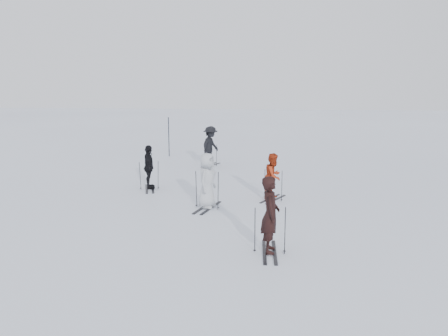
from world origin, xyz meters
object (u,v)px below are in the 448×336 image
object	(u,v)px
skier_grey	(207,181)
skier_red	(273,177)
skier_uphill_far	(211,146)
piste_marker	(169,137)
skier_uphill_left	(149,168)
skier_near_dark	(270,216)

from	to	relation	value
skier_grey	skier_red	bearing A→B (deg)	-44.02
skier_red	skier_uphill_far	distance (m)	7.27
skier_uphill_far	piste_marker	bearing A→B (deg)	68.46
skier_uphill_left	piste_marker	bearing A→B (deg)	-8.88
skier_grey	skier_uphill_far	distance (m)	7.96
skier_near_dark	skier_uphill_far	bearing A→B (deg)	12.69
skier_uphill_left	skier_uphill_far	size ratio (longest dim) A/B	0.87
skier_near_dark	skier_red	distance (m)	5.16
skier_red	skier_uphill_far	xyz separation A→B (m)	(-3.30, 6.48, 0.16)
skier_uphill_left	piste_marker	distance (m)	8.22
piste_marker	skier_grey	bearing A→B (deg)	-69.29
skier_grey	skier_uphill_far	size ratio (longest dim) A/B	0.93
skier_red	skier_grey	size ratio (longest dim) A/B	0.90
skier_red	skier_uphill_far	world-z (taller)	skier_uphill_far
skier_near_dark	skier_uphill_left	bearing A→B (deg)	35.50
skier_uphill_left	piste_marker	size ratio (longest dim) A/B	0.77
skier_grey	skier_uphill_left	bearing A→B (deg)	62.00
skier_red	piste_marker	world-z (taller)	piste_marker
skier_near_dark	skier_grey	distance (m)	4.34
skier_grey	skier_uphill_far	xyz separation A→B (m)	(-1.11, 7.88, 0.07)
skier_near_dark	skier_uphill_left	distance (m)	7.85
skier_near_dark	skier_red	bearing A→B (deg)	-3.19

